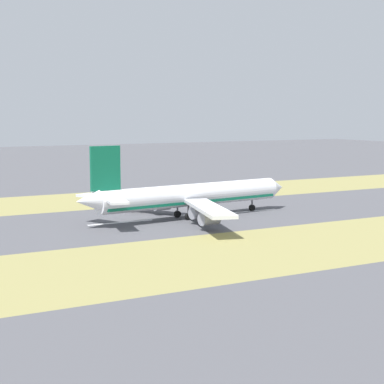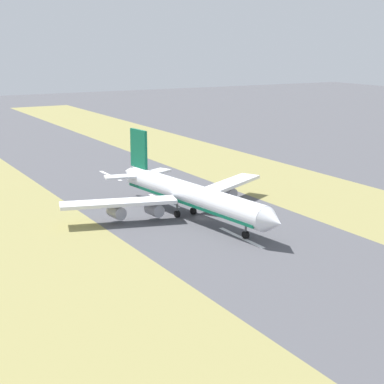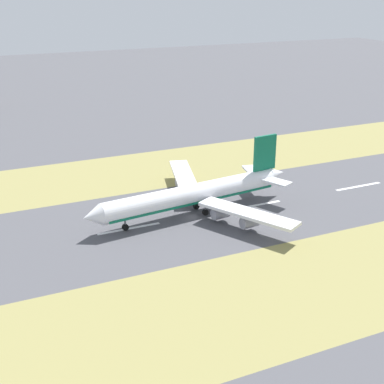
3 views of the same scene
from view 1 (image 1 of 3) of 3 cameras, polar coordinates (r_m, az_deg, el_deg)
ground_plane at (r=176.21m, az=0.04°, el=-2.17°), size 800.00×800.00×0.00m
grass_median_west at (r=216.40m, az=-5.66°, el=-0.49°), size 40.00×600.00×0.01m
grass_median_east at (r=139.00m, az=8.97°, el=-4.74°), size 40.00×600.00×0.01m
centreline_dash_mid at (r=167.26m, az=-6.35°, el=-2.71°), size 1.20×18.00×0.01m
centreline_dash_far at (r=185.83m, az=5.15°, el=-1.72°), size 1.20×18.00×0.01m
airplane_main_jet at (r=172.06m, az=-0.52°, el=-0.37°), size 63.72×67.19×20.20m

